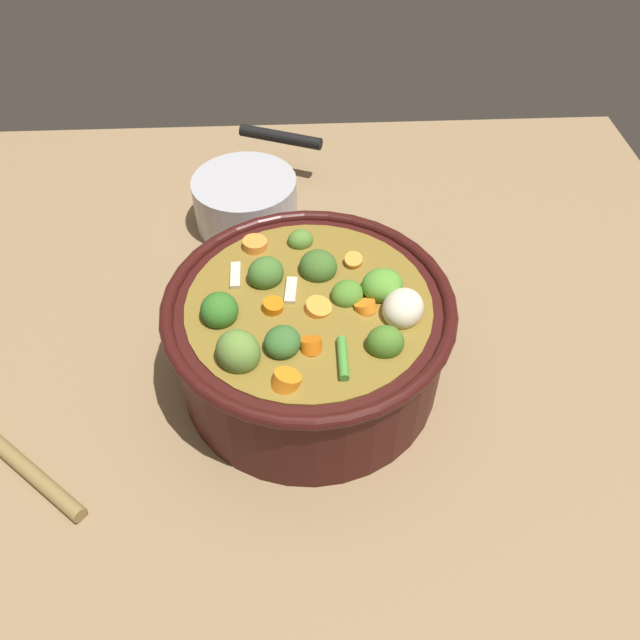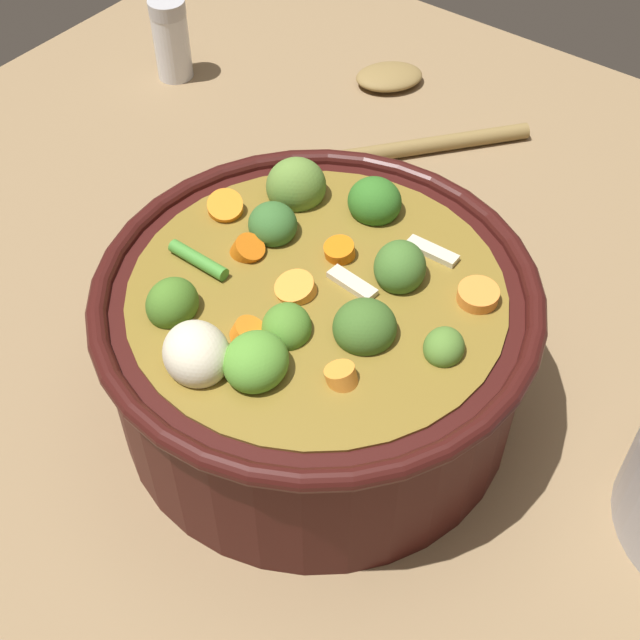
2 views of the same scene
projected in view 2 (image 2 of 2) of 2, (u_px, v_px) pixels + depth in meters
name	position (u px, v px, depth m)	size (l,w,h in m)	color
ground_plane	(317.00, 398.00, 0.65)	(1.10, 1.10, 0.00)	#8C704C
cooking_pot	(316.00, 342.00, 0.60)	(0.30, 0.30, 0.15)	#38110F
wooden_spoon	(404.00, 105.00, 0.89)	(0.21, 0.21, 0.02)	olive
salt_shaker	(171.00, 39.00, 0.91)	(0.04, 0.04, 0.09)	silver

